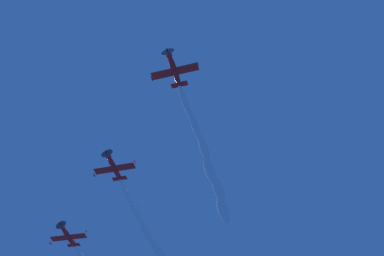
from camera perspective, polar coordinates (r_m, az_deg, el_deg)
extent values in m
ellipsoid|color=red|center=(75.67, -2.12, 6.89)|extent=(4.66, 5.39, 1.08)
cylinder|color=red|center=(74.62, -2.79, 8.74)|extent=(1.33, 1.31, 1.06)
cone|color=red|center=(74.40, -2.93, 9.14)|extent=(0.79, 0.82, 0.51)
cylinder|color=#3F3F47|center=(74.45, -2.90, 9.05)|extent=(1.80, 1.50, 2.31)
cube|color=red|center=(75.60, -2.07, 6.72)|extent=(6.77, 5.84, 0.93)
ellipsoid|color=red|center=(75.44, 0.68, 7.59)|extent=(0.71, 0.79, 0.25)
ellipsoid|color=red|center=(75.95, -4.79, 5.84)|extent=(0.71, 0.79, 0.25)
cube|color=red|center=(76.80, -1.51, 5.18)|extent=(2.65, 2.37, 0.38)
cube|color=red|center=(77.24, -1.52, 5.29)|extent=(0.79, 0.93, 1.03)
ellipsoid|color=#1E232D|center=(75.91, -2.20, 7.18)|extent=(1.41, 1.51, 0.67)
ellipsoid|color=red|center=(85.68, -9.24, -4.64)|extent=(4.68, 5.40, 1.17)
cylinder|color=red|center=(84.19, -9.95, -3.21)|extent=(1.37, 1.31, 1.10)
cone|color=red|center=(83.89, -10.10, -2.90)|extent=(0.81, 0.81, 0.52)
cylinder|color=#3F3F47|center=(83.96, -10.07, -2.97)|extent=(1.89, 1.48, 2.37)
cube|color=red|center=(85.65, -9.20, -4.79)|extent=(6.75, 5.82, 1.19)
ellipsoid|color=red|center=(84.90, -6.83, -4.02)|extent=(0.71, 0.79, 0.27)
ellipsoid|color=red|center=(86.56, -11.53, -5.53)|extent=(0.71, 0.79, 0.27)
cube|color=red|center=(87.19, -8.59, -5.94)|extent=(2.65, 2.37, 0.48)
cube|color=red|center=(87.59, -8.58, -5.78)|extent=(0.84, 0.92, 1.04)
ellipsoid|color=#1E232D|center=(85.83, -9.31, -4.35)|extent=(1.43, 1.51, 0.70)
ellipsoid|color=red|center=(99.68, -14.51, -12.33)|extent=(4.69, 5.41, 1.16)
cylinder|color=red|center=(98.03, -15.19, -11.22)|extent=(1.37, 1.31, 1.10)
cone|color=red|center=(97.68, -15.34, -10.98)|extent=(0.81, 0.82, 0.53)
cylinder|color=#3F3F47|center=(97.76, -15.31, -11.03)|extent=(1.90, 1.50, 2.40)
cube|color=red|center=(99.68, -14.47, -12.46)|extent=(6.74, 5.81, 1.28)
ellipsoid|color=red|center=(98.50, -12.43, -11.89)|extent=(0.72, 0.80, 0.27)
ellipsoid|color=red|center=(100.99, -16.46, -13.00)|extent=(0.72, 0.80, 0.27)
cube|color=red|center=(101.34, -13.86, -13.34)|extent=(2.64, 2.36, 0.51)
cube|color=red|center=(101.71, -13.83, -13.18)|extent=(0.85, 0.93, 1.03)
ellipsoid|color=#1E232D|center=(99.79, -14.56, -12.07)|extent=(1.43, 1.52, 0.70)
ellipsoid|color=white|center=(78.15, -0.87, 3.21)|extent=(4.81, 5.61, 1.08)
ellipsoid|color=white|center=(80.69, 0.33, 0.35)|extent=(4.98, 5.74, 1.29)
ellipsoid|color=white|center=(83.65, 1.46, -2.46)|extent=(5.14, 5.87, 1.49)
ellipsoid|color=white|center=(86.36, 2.13, -5.13)|extent=(5.30, 6.00, 1.70)
ellipsoid|color=white|center=(89.57, 3.20, -7.39)|extent=(5.46, 6.13, 1.90)
ellipsoid|color=white|center=(92.89, 3.77, -9.79)|extent=(5.62, 6.26, 2.11)
ellipsoid|color=white|center=(88.90, -7.85, -7.51)|extent=(4.81, 5.61, 1.08)
ellipsoid|color=white|center=(91.74, -6.74, -9.67)|extent=(4.98, 5.74, 1.29)
ellipsoid|color=white|center=(95.12, -5.57, -11.94)|extent=(5.14, 5.87, 1.49)
ellipsoid|color=white|center=(98.40, -4.43, -13.70)|extent=(5.30, 6.00, 1.70)
ellipsoid|color=white|center=(103.28, -13.03, -14.49)|extent=(4.81, 5.61, 1.08)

